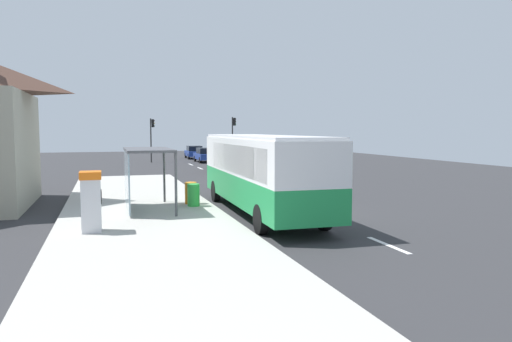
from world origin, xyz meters
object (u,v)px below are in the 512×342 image
recycling_bin_green (193,195)px  traffic_light_far_side (152,133)px  sedan_near (194,152)px  bus_shelter (140,163)px  ticket_machine (91,201)px  sedan_far (205,155)px  white_van (233,155)px  bus (261,169)px  traffic_light_near_side (233,132)px  recycling_bin_orange (191,193)px

recycling_bin_green → traffic_light_far_side: traffic_light_far_side is taller
sedan_near → bus_shelter: bearing=-103.3°
sedan_near → ticket_machine: bearing=-104.4°
sedan_far → recycling_bin_green: sedan_far is taller
white_van → recycling_bin_green: (-6.40, -17.86, -0.69)m
bus → traffic_light_near_side: size_ratio=2.31×
recycling_bin_orange → sedan_far: bearing=77.5°
ticket_machine → recycling_bin_orange: ticket_machine is taller
bus → bus_shelter: bearing=163.9°
white_van → traffic_light_near_side: size_ratio=1.10×
white_van → recycling_bin_orange: (-6.40, -17.16, -0.69)m
recycling_bin_orange → traffic_light_far_side: size_ratio=0.21×
white_van → recycling_bin_orange: bearing=-110.5°
white_van → recycling_bin_orange: white_van is taller
recycling_bin_green → traffic_light_near_side: bearing=72.3°
white_van → bus_shelter: 20.15m
ticket_machine → recycling_bin_green: size_ratio=2.04×
sedan_near → traffic_light_far_side: 7.97m
sedan_near → sedan_far: 6.70m
sedan_near → white_van: bearing=-90.3°
sedan_far → recycling_bin_green: bearing=-102.3°
sedan_near → ticket_machine: (-10.52, -40.85, 0.38)m
ticket_machine → bus_shelter: size_ratio=0.48×
recycling_bin_green → traffic_light_far_side: 31.34m
sedan_near → traffic_light_near_side: 7.39m
white_van → sedan_near: 18.79m
bus → white_van: size_ratio=2.11×
ticket_machine → traffic_light_near_side: traffic_light_near_side is taller
bus → sedan_near: bearing=84.0°
sedan_near → ticket_machine: size_ratio=2.30×
traffic_light_far_side → bus_shelter: 31.76m
bus → ticket_machine: bus is taller
traffic_light_far_side → bus_shelter: size_ratio=1.15×
white_van → recycling_bin_orange: size_ratio=5.52×
white_van → recycling_bin_green: white_van is taller
sedan_near → bus_shelter: (-8.71, -36.98, 1.31)m
white_van → ticket_machine: white_van is taller
white_van → recycling_bin_green: size_ratio=5.52×
bus → bus_shelter: 4.90m
sedan_far → recycling_bin_green: 30.63m
bus → traffic_light_near_side: (7.21, 32.13, 1.36)m
bus_shelter → recycling_bin_orange: bearing=25.3°
recycling_bin_orange → bus_shelter: 2.84m
sedan_near → ticket_machine: ticket_machine is taller
white_van → bus: bearing=-101.3°
white_van → ticket_machine: 24.41m
bus → traffic_light_far_side: traffic_light_far_side is taller
recycling_bin_green → recycling_bin_orange: bearing=90.0°
ticket_machine → recycling_bin_green: 5.85m
sedan_near → traffic_light_near_side: size_ratio=0.93×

